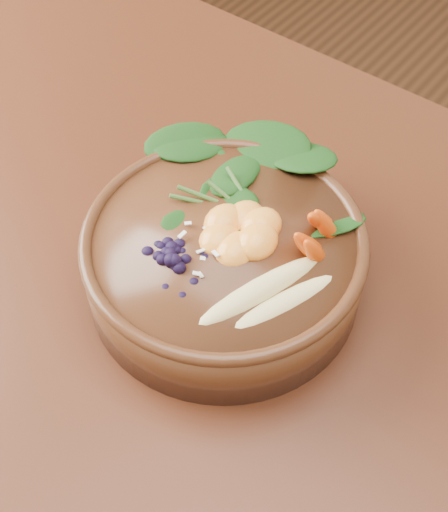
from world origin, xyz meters
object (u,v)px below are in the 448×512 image
(stoneware_bowl, at_px, (224,262))
(carrot_cluster, at_px, (322,216))
(mandarin_cluster, at_px, (241,222))
(blueberry_pile, at_px, (171,251))
(banana_halves, at_px, (273,286))
(dining_table, at_px, (343,467))
(kale_heap, at_px, (252,174))

(stoneware_bowl, xyz_separation_m, carrot_cluster, (0.07, 0.05, 0.08))
(mandarin_cluster, relative_size, blueberry_pile, 0.69)
(stoneware_bowl, xyz_separation_m, banana_halves, (0.08, -0.03, 0.05))
(dining_table, distance_m, kale_heap, 0.31)
(dining_table, bearing_deg, stoneware_bowl, 164.60)
(blueberry_pile, bearing_deg, mandarin_cluster, 68.79)
(dining_table, distance_m, blueberry_pile, 0.28)
(dining_table, height_order, banana_halves, banana_halves)
(carrot_cluster, distance_m, mandarin_cluster, 0.08)
(carrot_cluster, bearing_deg, blueberry_pile, -109.55)
(blueberry_pile, bearing_deg, stoneware_bowl, 70.92)
(kale_heap, xyz_separation_m, carrot_cluster, (0.09, -0.02, 0.02))
(banana_halves, bearing_deg, carrot_cluster, 113.06)
(dining_table, height_order, mandarin_cluster, mandarin_cluster)
(dining_table, distance_m, mandarin_cluster, 0.27)
(mandarin_cluster, distance_m, blueberry_pile, 0.07)
(carrot_cluster, bearing_deg, kale_heap, -169.49)
(kale_heap, bearing_deg, stoneware_bowl, -75.07)
(banana_halves, bearing_deg, kale_heap, 156.45)
(stoneware_bowl, height_order, banana_halves, banana_halves)
(banana_halves, xyz_separation_m, blueberry_pile, (-0.09, -0.03, 0.01))
(dining_table, relative_size, mandarin_cluster, 18.23)
(mandarin_cluster, bearing_deg, carrot_cluster, 28.25)
(kale_heap, relative_size, blueberry_pile, 1.42)
(dining_table, height_order, blueberry_pile, blueberry_pile)
(stoneware_bowl, bearing_deg, kale_heap, 104.93)
(mandarin_cluster, bearing_deg, dining_table, -20.35)
(stoneware_bowl, height_order, blueberry_pile, blueberry_pile)
(stoneware_bowl, distance_m, mandarin_cluster, 0.06)
(stoneware_bowl, bearing_deg, blueberry_pile, -109.08)
(dining_table, relative_size, stoneware_bowl, 5.78)
(stoneware_bowl, bearing_deg, dining_table, -15.40)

